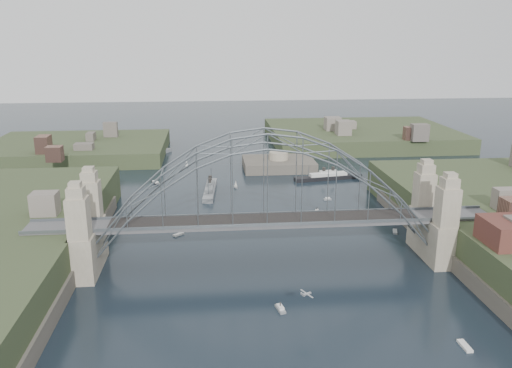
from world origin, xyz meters
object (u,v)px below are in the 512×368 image
object	(u,v)px
naval_cruiser_near	(210,189)
naval_cruiser_far	(156,153)
fort_island	(279,170)
ocean_liner	(328,177)
bridge	(265,199)

from	to	relation	value
naval_cruiser_near	naval_cruiser_far	bearing A→B (deg)	111.43
fort_island	ocean_liner	xyz separation A→B (m)	(12.69, -14.06, 1.11)
bridge	ocean_liner	size ratio (longest dim) A/B	4.10
bridge	ocean_liner	xyz separation A→B (m)	(24.69, 55.94, -11.55)
ocean_liner	naval_cruiser_far	bearing A→B (deg)	145.16
naval_cruiser_far	ocean_liner	xyz separation A→B (m)	(52.75, -36.71, -0.04)
naval_cruiser_near	ocean_liner	world-z (taller)	naval_cruiser_near
fort_island	naval_cruiser_far	world-z (taller)	fort_island
bridge	naval_cruiser_near	xyz separation A→B (m)	(-9.73, 45.94, -11.42)
naval_cruiser_near	naval_cruiser_far	distance (m)	50.18
bridge	naval_cruiser_far	world-z (taller)	bridge
fort_island	naval_cruiser_far	size ratio (longest dim) A/B	1.53
ocean_liner	fort_island	bearing A→B (deg)	132.06
bridge	naval_cruiser_near	distance (m)	48.33
fort_island	naval_cruiser_far	xyz separation A→B (m)	(-40.06, 22.65, 1.16)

